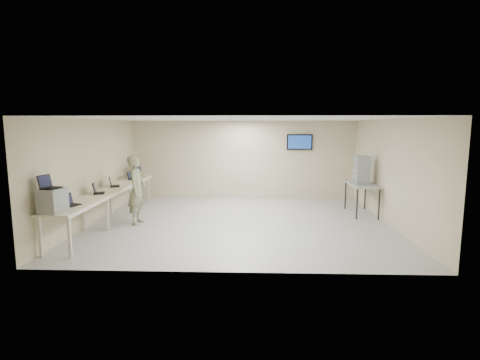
{
  "coord_description": "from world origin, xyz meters",
  "views": [
    {
      "loc": [
        0.37,
        -9.94,
        2.63
      ],
      "look_at": [
        0.0,
        0.2,
        1.15
      ],
      "focal_mm": 28.0,
      "sensor_mm": 36.0,
      "label": 1
    }
  ],
  "objects_px": {
    "workbench": "(109,192)",
    "soldier": "(137,190)",
    "equipment_box": "(52,201)",
    "side_table": "(362,186)"
  },
  "relations": [
    {
      "from": "workbench",
      "to": "side_table",
      "type": "height_order",
      "value": "side_table"
    },
    {
      "from": "soldier",
      "to": "equipment_box",
      "type": "bearing_deg",
      "value": 161.15
    },
    {
      "from": "workbench",
      "to": "side_table",
      "type": "xyz_separation_m",
      "value": [
        7.19,
        1.16,
        0.02
      ]
    },
    {
      "from": "equipment_box",
      "to": "side_table",
      "type": "bearing_deg",
      "value": 37.03
    },
    {
      "from": "side_table",
      "to": "equipment_box",
      "type": "bearing_deg",
      "value": -151.65
    },
    {
      "from": "workbench",
      "to": "equipment_box",
      "type": "xyz_separation_m",
      "value": [
        -0.06,
        -2.75,
        0.32
      ]
    },
    {
      "from": "workbench",
      "to": "equipment_box",
      "type": "distance_m",
      "value": 2.77
    },
    {
      "from": "workbench",
      "to": "soldier",
      "type": "relative_size",
      "value": 3.23
    },
    {
      "from": "workbench",
      "to": "soldier",
      "type": "bearing_deg",
      "value": -12.93
    },
    {
      "from": "side_table",
      "to": "soldier",
      "type": "bearing_deg",
      "value": -167.96
    }
  ]
}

